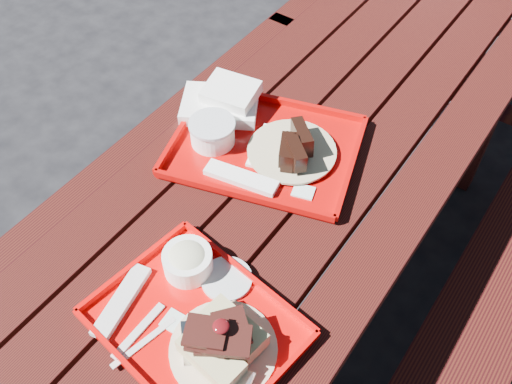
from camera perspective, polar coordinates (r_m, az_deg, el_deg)
ground at (r=2.10m, az=2.42°, el=-11.86°), size 60.00×60.00×0.00m
picnic_table_near at (r=1.63m, az=3.05°, el=-2.56°), size 1.41×2.40×0.75m
near_tray at (r=1.22m, az=-5.47°, el=-11.95°), size 0.46×0.38×0.13m
far_tray at (r=1.52m, az=0.49°, el=4.65°), size 0.57×0.50×0.08m
white_cloth at (r=1.63m, az=-3.32°, el=8.90°), size 0.26×0.24×0.09m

